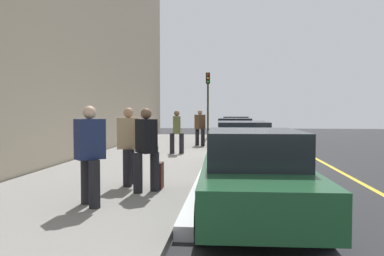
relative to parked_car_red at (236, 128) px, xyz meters
The scene contains 15 objects.
ground_plane 11.13m from the parked_car_red, ahead, with size 56.00×56.00×0.00m, color #28282B.
sidewalk 11.68m from the parked_car_red, 17.76° to the right, with size 28.00×4.60×0.15m, color gray.
lane_stripe_centre 11.51m from the parked_car_red, 14.84° to the left, with size 28.00×0.14×0.01m, color gold.
snow_bank_curb 16.11m from the parked_car_red, ahead, with size 7.55×0.56×0.22m, color white.
parked_car_red is the anchor object (origin of this frame).
parked_car_charcoal 6.16m from the parked_car_red, ahead, with size 4.26×1.92×1.51m.
parked_car_silver 12.53m from the parked_car_red, ahead, with size 4.79×1.99×1.51m.
parked_car_green 18.41m from the parked_car_red, ahead, with size 4.46×1.99×1.51m.
pedestrian_olive_coat 10.24m from the parked_car_red, 14.39° to the right, with size 0.50×0.57×1.74m.
pedestrian_black_coat 17.41m from the parked_car_red, ahead, with size 0.56×0.53×1.77m.
pedestrian_tan_coat 16.79m from the parked_car_red, ahead, with size 0.59×0.50×1.78m.
pedestrian_brown_coat 6.50m from the parked_car_red, 16.90° to the right, with size 0.56×0.54×1.77m.
pedestrian_navy_coat 18.76m from the parked_car_red, ahead, with size 0.55×0.56×1.79m.
traffic_light_pole 2.93m from the parked_car_red, 72.05° to the right, with size 0.35×0.26×4.18m.
rolling_suitcase 17.02m from the parked_car_red, ahead, with size 0.34×0.22×0.94m.
Camera 1 is at (14.01, -0.20, 1.84)m, focal length 35.69 mm.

